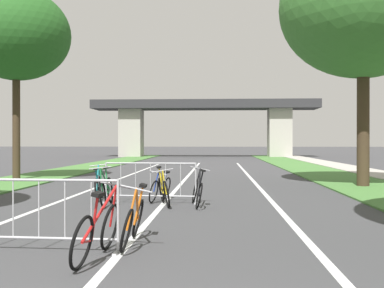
{
  "coord_description": "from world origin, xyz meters",
  "views": [
    {
      "loc": [
        1.39,
        -1.98,
        1.59
      ],
      "look_at": [
        0.01,
        22.96,
        1.47
      ],
      "focal_mm": 43.9,
      "sensor_mm": 36.0,
      "label": 1
    }
  ],
  "objects_px": {
    "crowd_barrier_nearest": "(39,215)",
    "bicycle_black_1": "(198,191)",
    "tree_right_oak_mid": "(363,7)",
    "bicycle_orange_6": "(133,221)",
    "tree_left_pine_near": "(16,35)",
    "bicycle_green_0": "(106,190)",
    "bicycle_yellow_5": "(164,190)",
    "bicycle_blue_7": "(161,188)",
    "crowd_barrier_second": "(150,183)",
    "bicycle_teal_4": "(99,187)",
    "bicycle_red_3": "(98,231)"
  },
  "relations": [
    {
      "from": "crowd_barrier_nearest",
      "to": "bicycle_black_1",
      "type": "distance_m",
      "value": 5.26
    },
    {
      "from": "tree_right_oak_mid",
      "to": "crowd_barrier_nearest",
      "type": "bearing_deg",
      "value": -127.59
    },
    {
      "from": "bicycle_black_1",
      "to": "bicycle_orange_6",
      "type": "bearing_deg",
      "value": -108.04
    },
    {
      "from": "tree_left_pine_near",
      "to": "bicycle_black_1",
      "type": "height_order",
      "value": "tree_left_pine_near"
    },
    {
      "from": "bicycle_green_0",
      "to": "bicycle_yellow_5",
      "type": "distance_m",
      "value": 1.42
    },
    {
      "from": "tree_right_oak_mid",
      "to": "bicycle_blue_7",
      "type": "height_order",
      "value": "tree_right_oak_mid"
    },
    {
      "from": "tree_right_oak_mid",
      "to": "crowd_barrier_second",
      "type": "xyz_separation_m",
      "value": [
        -6.82,
        -4.6,
        -5.76
      ]
    },
    {
      "from": "bicycle_green_0",
      "to": "crowd_barrier_nearest",
      "type": "bearing_deg",
      "value": 88.55
    },
    {
      "from": "bicycle_teal_4",
      "to": "bicycle_yellow_5",
      "type": "xyz_separation_m",
      "value": [
        1.91,
        -1.06,
        0.02
      ]
    },
    {
      "from": "tree_left_pine_near",
      "to": "crowd_barrier_second",
      "type": "xyz_separation_m",
      "value": [
        6.47,
        -6.6,
        -5.42
      ]
    },
    {
      "from": "crowd_barrier_second",
      "to": "bicycle_orange_6",
      "type": "distance_m",
      "value": 4.96
    },
    {
      "from": "bicycle_teal_4",
      "to": "bicycle_orange_6",
      "type": "distance_m",
      "value": 5.85
    },
    {
      "from": "bicycle_yellow_5",
      "to": "bicycle_orange_6",
      "type": "height_order",
      "value": "bicycle_orange_6"
    },
    {
      "from": "bicycle_red_3",
      "to": "tree_right_oak_mid",
      "type": "bearing_deg",
      "value": 62.46
    },
    {
      "from": "bicycle_orange_6",
      "to": "tree_left_pine_near",
      "type": "bearing_deg",
      "value": -60.35
    },
    {
      "from": "bicycle_black_1",
      "to": "bicycle_teal_4",
      "type": "xyz_separation_m",
      "value": [
        -2.76,
        1.14,
        -0.01
      ]
    },
    {
      "from": "bicycle_orange_6",
      "to": "bicycle_blue_7",
      "type": "height_order",
      "value": "bicycle_orange_6"
    },
    {
      "from": "bicycle_red_3",
      "to": "bicycle_teal_4",
      "type": "bearing_deg",
      "value": 109.33
    },
    {
      "from": "bicycle_teal_4",
      "to": "bicycle_blue_7",
      "type": "height_order",
      "value": "bicycle_teal_4"
    },
    {
      "from": "bicycle_green_0",
      "to": "bicycle_teal_4",
      "type": "bearing_deg",
      "value": -70.53
    },
    {
      "from": "tree_right_oak_mid",
      "to": "bicycle_orange_6",
      "type": "height_order",
      "value": "tree_right_oak_mid"
    },
    {
      "from": "bicycle_green_0",
      "to": "bicycle_red_3",
      "type": "bearing_deg",
      "value": 99.0
    },
    {
      "from": "tree_left_pine_near",
      "to": "bicycle_black_1",
      "type": "bearing_deg",
      "value": -42.87
    },
    {
      "from": "bicycle_green_0",
      "to": "bicycle_yellow_5",
      "type": "height_order",
      "value": "bicycle_green_0"
    },
    {
      "from": "tree_left_pine_near",
      "to": "crowd_barrier_second",
      "type": "bearing_deg",
      "value": -45.56
    },
    {
      "from": "bicycle_teal_4",
      "to": "bicycle_orange_6",
      "type": "bearing_deg",
      "value": -78.26
    },
    {
      "from": "crowd_barrier_nearest",
      "to": "bicycle_green_0",
      "type": "bearing_deg",
      "value": 91.89
    },
    {
      "from": "bicycle_black_1",
      "to": "bicycle_orange_6",
      "type": "xyz_separation_m",
      "value": [
        -0.8,
        -4.37,
        0.0
      ]
    },
    {
      "from": "tree_right_oak_mid",
      "to": "crowd_barrier_nearest",
      "type": "height_order",
      "value": "tree_right_oak_mid"
    },
    {
      "from": "bicycle_black_1",
      "to": "bicycle_yellow_5",
      "type": "height_order",
      "value": "bicycle_yellow_5"
    },
    {
      "from": "bicycle_black_1",
      "to": "bicycle_blue_7",
      "type": "height_order",
      "value": "bicycle_black_1"
    },
    {
      "from": "tree_left_pine_near",
      "to": "bicycle_yellow_5",
      "type": "height_order",
      "value": "tree_left_pine_near"
    },
    {
      "from": "bicycle_green_0",
      "to": "bicycle_yellow_5",
      "type": "relative_size",
      "value": 1.02
    },
    {
      "from": "bicycle_red_3",
      "to": "bicycle_yellow_5",
      "type": "xyz_separation_m",
      "value": [
        0.26,
        5.39,
        -0.01
      ]
    },
    {
      "from": "crowd_barrier_second",
      "to": "bicycle_orange_6",
      "type": "relative_size",
      "value": 1.42
    },
    {
      "from": "bicycle_yellow_5",
      "to": "bicycle_orange_6",
      "type": "xyz_separation_m",
      "value": [
        0.05,
        -4.45,
        -0.01
      ]
    },
    {
      "from": "bicycle_black_1",
      "to": "bicycle_teal_4",
      "type": "relative_size",
      "value": 1.08
    },
    {
      "from": "crowd_barrier_nearest",
      "to": "bicycle_yellow_5",
      "type": "distance_m",
      "value": 5.06
    },
    {
      "from": "bicycle_black_1",
      "to": "bicycle_orange_6",
      "type": "height_order",
      "value": "bicycle_orange_6"
    },
    {
      "from": "tree_right_oak_mid",
      "to": "tree_left_pine_near",
      "type": "bearing_deg",
      "value": 171.46
    },
    {
      "from": "crowd_barrier_second",
      "to": "bicycle_blue_7",
      "type": "distance_m",
      "value": 0.5
    },
    {
      "from": "tree_left_pine_near",
      "to": "bicycle_green_0",
      "type": "height_order",
      "value": "tree_left_pine_near"
    },
    {
      "from": "tree_right_oak_mid",
      "to": "bicycle_blue_7",
      "type": "bearing_deg",
      "value": -147.7
    },
    {
      "from": "bicycle_red_3",
      "to": "bicycle_orange_6",
      "type": "distance_m",
      "value": 0.99
    },
    {
      "from": "tree_left_pine_near",
      "to": "bicycle_teal_4",
      "type": "height_order",
      "value": "tree_left_pine_near"
    },
    {
      "from": "bicycle_black_1",
      "to": "crowd_barrier_nearest",
      "type": "bearing_deg",
      "value": -121.38
    },
    {
      "from": "tree_right_oak_mid",
      "to": "bicycle_red_3",
      "type": "relative_size",
      "value": 4.89
    },
    {
      "from": "bicycle_black_1",
      "to": "bicycle_yellow_5",
      "type": "bearing_deg",
      "value": 166.58
    },
    {
      "from": "bicycle_black_1",
      "to": "bicycle_yellow_5",
      "type": "distance_m",
      "value": 0.85
    },
    {
      "from": "bicycle_teal_4",
      "to": "bicycle_blue_7",
      "type": "bearing_deg",
      "value": -12.92
    }
  ]
}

